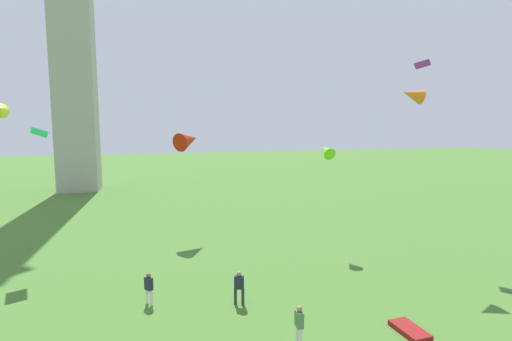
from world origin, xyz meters
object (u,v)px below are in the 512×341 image
Objects in this scene: person_0 at (299,323)px; kite_bundle_2 at (410,330)px; person_1 at (239,286)px; kite_flying_0 at (422,64)px; kite_flying_3 at (326,151)px; kite_flying_1 at (412,95)px; person_2 at (149,287)px; kite_flying_5 at (39,133)px; kite_flying_2 at (1,110)px; kite_flying_4 at (188,140)px.

kite_bundle_2 is (5.11, -0.35, -0.87)m from person_0.
person_0 is at bearing 176.10° from kite_bundle_2.
person_1 is 0.98× the size of kite_bundle_2.
kite_flying_0 is 9.36m from kite_flying_3.
person_0 is 1.11× the size of kite_flying_1.
person_2 is 19.55m from kite_flying_1.
kite_flying_0 is 0.80× the size of kite_flying_1.
kite_flying_5 is at bearing 141.15° from kite_bundle_2.
person_2 is at bearing 152.30° from kite_bundle_2.
kite_flying_3 is (6.96, 12.31, 6.22)m from person_0.
kite_flying_0 is 27.38m from kite_flying_2.
person_1 is 20.71m from kite_flying_0.
kite_flying_2 is at bearing 7.28° from kite_flying_3.
kite_bundle_2 is (-8.54, -10.95, -13.42)m from kite_flying_0.
kite_flying_0 reaches higher than person_1.
person_2 is at bearing -48.27° from kite_flying_2.
kite_flying_3 is at bearing -97.72° from person_2.
kite_flying_4 is at bearing 9.79° from person_0.
kite_flying_5 is (0.83, 3.97, -1.33)m from kite_flying_2.
person_0 is at bearing -48.66° from kite_flying_1.
person_1 is 1.16× the size of kite_flying_3.
kite_bundle_2 is at bearing -28.89° from kite_flying_1.
kite_flying_5 is (-23.25, 6.45, -2.41)m from kite_flying_1.
kite_flying_1 is at bearing 90.88° from kite_flying_0.
kite_flying_0 is at bearing 166.49° from kite_flying_3.
kite_flying_4 is (-16.30, 7.85, -5.67)m from kite_flying_0.
kite_flying_4 is 21.76m from kite_bundle_2.
person_1 is at bearing 68.13° from kite_flying_0.
person_0 is 1.40× the size of kite_flying_0.
person_2 is at bearing 28.50° from kite_flying_3.
kite_flying_5 reaches higher than kite_flying_4.
kite_bundle_2 is at bearing 32.77° from kite_flying_5.
person_2 is 12.55m from kite_flying_2.
kite_flying_3 is at bearing 81.67° from kite_bundle_2.
kite_flying_2 is at bearing -89.87° from kite_flying_1.
person_0 is 0.64× the size of kite_flying_4.
kite_flying_1 is at bearing -53.04° from person_0.
kite_flying_2 is at bearing 150.94° from kite_bundle_2.
kite_flying_2 reaches higher than person_2.
kite_flying_4 is (10.84, 8.46, -2.11)m from kite_flying_2.
kite_flying_3 is 19.74m from kite_flying_5.
kite_flying_1 reaches higher than kite_flying_3.
kite_flying_0 reaches higher than kite_flying_5.
person_0 is 8.15m from person_2.
kite_bundle_2 is at bearing 171.10° from person_1.
kite_flying_0 is 0.81× the size of kite_flying_5.
person_2 is 1.20× the size of kite_flying_2.
kite_flying_3 is at bearing -167.32° from kite_flying_4.
kite_bundle_2 is (-1.85, -12.66, -7.09)m from kite_flying_3.
kite_flying_0 is 0.69× the size of kite_bundle_2.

